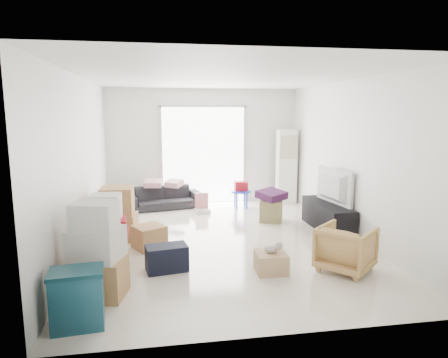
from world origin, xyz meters
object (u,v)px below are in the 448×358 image
ottoman (271,211)px  wood_crate (271,262)px  ac_tower (286,166)px  tv_console (328,216)px  armchair (346,246)px  kids_table (241,189)px  television (328,199)px  sofa (164,194)px  storage_bins (77,298)px

ottoman → wood_crate: bearing=-106.0°
ac_tower → tv_console: (0.05, -2.34, -0.63)m
tv_console → armchair: size_ratio=2.17×
ottoman → kids_table: 1.30m
armchair → ottoman: bearing=-35.4°
television → sofa: (-2.96, 2.19, -0.24)m
sofa → tv_console: bearing=-47.8°
storage_bins → ottoman: (3.03, 3.55, -0.09)m
tv_console → television: (0.00, 0.00, 0.32)m
sofa → storage_bins: sofa is taller
ac_tower → sofa: (-2.91, -0.15, -0.55)m
storage_bins → kids_table: size_ratio=1.01×
tv_console → sofa: (-2.96, 2.19, 0.08)m
ac_tower → storage_bins: ac_tower is taller
armchair → storage_bins: bearing=63.8°
sofa → wood_crate: sofa is taller
sofa → storage_bins: size_ratio=2.77×
tv_console → television: television is taller
ottoman → wood_crate: 2.61m
ac_tower → ottoman: ac_tower is taller
sofa → wood_crate: (1.37, -3.96, -0.19)m
television → kids_table: (-1.23, 1.96, -0.15)m
television → sofa: size_ratio=0.66×
wood_crate → sofa: bearing=109.1°
kids_table → wood_crate: bearing=-95.5°
kids_table → television: bearing=-57.7°
storage_bins → kids_table: storage_bins is taller
sofa → ac_tower: bearing=-8.5°
armchair → kids_table: (-0.66, 3.84, 0.08)m
television → sofa: bearing=45.5°
ottoman → tv_console: bearing=-40.0°
tv_console → kids_table: kids_table is taller
storage_bins → ottoman: bearing=49.6°
storage_bins → wood_crate: size_ratio=1.48×
tv_console → wood_crate: size_ratio=3.67×
tv_console → ottoman: size_ratio=3.52×
tv_console → storage_bins: storage_bins is taller
ac_tower → television: (0.05, -2.34, -0.30)m
wood_crate → ottoman: bearing=74.0°
wood_crate → storage_bins: bearing=-155.6°
ottoman → kids_table: (-0.36, 1.23, 0.21)m
tv_console → kids_table: size_ratio=2.50×
armchair → television: bearing=-58.7°
television → ottoman: (-0.87, 0.73, -0.36)m
ac_tower → storage_bins: (-3.85, -5.16, -0.57)m
television → kids_table: size_ratio=1.84×
television → tv_console: bearing=172.0°
kids_table → wood_crate: kids_table is taller
television → wood_crate: bearing=130.1°
ottoman → ac_tower: bearing=62.9°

